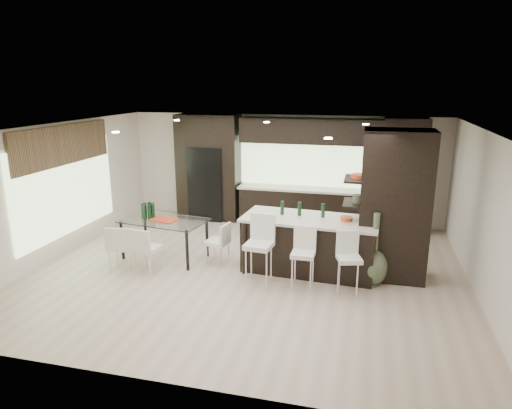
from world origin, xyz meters
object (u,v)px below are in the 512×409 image
(stool_left, at_px, (259,258))
(chair_far, at_px, (122,249))
(stool_right, at_px, (349,270))
(dining_table, at_px, (165,239))
(bench, at_px, (308,248))
(chair_near, at_px, (147,252))
(floor_vase, at_px, (375,250))
(stool_mid, at_px, (303,265))
(chair_end, at_px, (217,245))
(kitchen_island, at_px, (309,244))

(stool_left, distance_m, chair_far, 2.68)
(stool_right, distance_m, dining_table, 3.78)
(stool_right, height_order, bench, stool_right)
(stool_left, height_order, chair_far, stool_left)
(dining_table, xyz_separation_m, chair_far, (-0.52, -0.78, 0.01))
(chair_near, xyz_separation_m, chair_far, (-0.52, -0.00, 0.00))
(floor_vase, bearing_deg, chair_far, -174.08)
(stool_mid, distance_m, floor_vase, 1.30)
(stool_right, bearing_deg, chair_near, 163.82)
(stool_left, distance_m, chair_near, 2.16)
(stool_right, bearing_deg, dining_table, 151.98)
(stool_left, height_order, chair_end, stool_left)
(stool_mid, height_order, dining_table, stool_mid)
(bench, bearing_deg, dining_table, 179.52)
(chair_far, bearing_deg, dining_table, 46.31)
(floor_vase, xyz_separation_m, chair_far, (-4.64, -0.48, -0.24))
(stool_mid, distance_m, bench, 1.36)
(dining_table, relative_size, chair_end, 2.22)
(stool_left, height_order, dining_table, stool_left)
(stool_left, distance_m, bench, 1.55)
(floor_vase, bearing_deg, bench, 145.89)
(chair_near, bearing_deg, stool_right, 8.67)
(stool_left, xyz_separation_m, chair_end, (-1.04, 0.80, -0.13))
(floor_vase, xyz_separation_m, chair_end, (-3.00, 0.30, -0.28))
(kitchen_island, xyz_separation_m, floor_vase, (1.19, -0.36, 0.13))
(chair_far, bearing_deg, kitchen_island, 3.91)
(stool_right, relative_size, bench, 0.63)
(kitchen_island, xyz_separation_m, stool_left, (-0.77, -0.87, -0.01))
(chair_far, height_order, chair_end, chair_far)
(chair_near, distance_m, chair_far, 0.52)
(chair_near, bearing_deg, chair_far, -171.36)
(stool_mid, distance_m, stool_right, 0.77)
(stool_mid, bearing_deg, chair_near, -179.70)
(floor_vase, height_order, chair_end, floor_vase)
(stool_mid, height_order, chair_far, stool_mid)
(chair_end, bearing_deg, dining_table, 99.68)
(kitchen_island, height_order, stool_right, kitchen_island)
(bench, relative_size, chair_far, 1.65)
(bench, bearing_deg, chair_end, -173.48)
(floor_vase, xyz_separation_m, dining_table, (-4.12, 0.30, -0.26))
(kitchen_island, relative_size, chair_end, 3.33)
(stool_right, xyz_separation_m, chair_near, (-3.71, -0.01, -0.02))
(stool_left, xyz_separation_m, chair_near, (-2.16, 0.03, -0.09))
(kitchen_island, distance_m, chair_far, 3.56)
(chair_far, bearing_deg, floor_vase, -3.82)
(stool_mid, xyz_separation_m, stool_right, (0.77, 0.00, -0.01))
(stool_left, height_order, stool_mid, stool_left)
(kitchen_island, relative_size, stool_right, 2.91)
(stool_right, height_order, chair_near, stool_right)
(bench, xyz_separation_m, chair_near, (-2.84, -1.35, 0.15))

